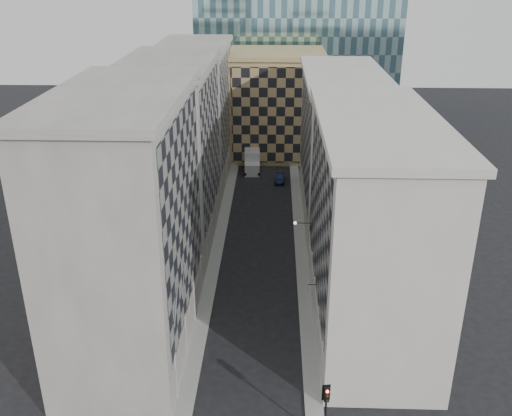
# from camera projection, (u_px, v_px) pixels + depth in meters

# --- Properties ---
(sidewalk_west) EXTENTS (1.50, 100.00, 0.15)m
(sidewalk_west) POSITION_uv_depth(u_px,v_px,m) (218.00, 246.00, 72.20)
(sidewalk_west) COLOR gray
(sidewalk_west) RESTS_ON ground
(sidewalk_east) EXTENTS (1.50, 100.00, 0.15)m
(sidewalk_east) POSITION_uv_depth(u_px,v_px,m) (301.00, 247.00, 71.87)
(sidewalk_east) COLOR gray
(sidewalk_east) RESTS_ON ground
(bldg_left_a) EXTENTS (10.80, 22.80, 23.70)m
(bldg_left_a) POSITION_uv_depth(u_px,v_px,m) (130.00, 225.00, 50.28)
(bldg_left_a) COLOR gray
(bldg_left_a) RESTS_ON ground
(bldg_left_b) EXTENTS (10.80, 22.80, 22.70)m
(bldg_left_b) POSITION_uv_depth(u_px,v_px,m) (173.00, 153.00, 70.64)
(bldg_left_b) COLOR gray
(bldg_left_b) RESTS_ON ground
(bldg_left_c) EXTENTS (10.80, 22.80, 21.70)m
(bldg_left_c) POSITION_uv_depth(u_px,v_px,m) (196.00, 113.00, 91.00)
(bldg_left_c) COLOR gray
(bldg_left_c) RESTS_ON ground
(bldg_right_a) EXTENTS (10.80, 26.80, 20.70)m
(bldg_right_a) POSITION_uv_depth(u_px,v_px,m) (370.00, 225.00, 53.87)
(bldg_right_a) COLOR beige
(bldg_right_a) RESTS_ON ground
(bldg_right_b) EXTENTS (10.80, 28.80, 19.70)m
(bldg_right_b) POSITION_uv_depth(u_px,v_px,m) (340.00, 145.00, 78.80)
(bldg_right_b) COLOR beige
(bldg_right_b) RESTS_ON ground
(tan_block) EXTENTS (16.80, 14.80, 18.80)m
(tan_block) POSITION_uv_depth(u_px,v_px,m) (276.00, 104.00, 102.97)
(tan_block) COLOR tan
(tan_block) RESTS_ON ground
(flagpoles_left) EXTENTS (0.10, 6.33, 2.33)m
(flagpoles_left) POSITION_uv_depth(u_px,v_px,m) (180.00, 293.00, 47.06)
(flagpoles_left) COLOR gray
(flagpoles_left) RESTS_ON ground
(bracket_lamp) EXTENTS (1.98, 0.36, 0.36)m
(bracket_lamp) POSITION_uv_depth(u_px,v_px,m) (297.00, 223.00, 63.96)
(bracket_lamp) COLOR black
(bracket_lamp) RESTS_ON ground
(traffic_light) EXTENTS (0.62, 0.55, 4.89)m
(traffic_light) POSITION_uv_depth(u_px,v_px,m) (326.00, 402.00, 41.64)
(traffic_light) COLOR black
(traffic_light) RESTS_ON sidewalk_east
(box_truck) EXTENTS (2.85, 6.46, 3.49)m
(box_truck) POSITION_uv_depth(u_px,v_px,m) (252.00, 162.00, 97.75)
(box_truck) COLOR silver
(box_truck) RESTS_ON ground
(dark_car) EXTENTS (1.72, 4.28, 1.38)m
(dark_car) POSITION_uv_depth(u_px,v_px,m) (280.00, 178.00, 93.02)
(dark_car) COLOR #0E1834
(dark_car) RESTS_ON ground
(shop_sign) EXTENTS (0.81, 0.71, 0.78)m
(shop_sign) POSITION_uv_depth(u_px,v_px,m) (309.00, 288.00, 55.80)
(shop_sign) COLOR black
(shop_sign) RESTS_ON ground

